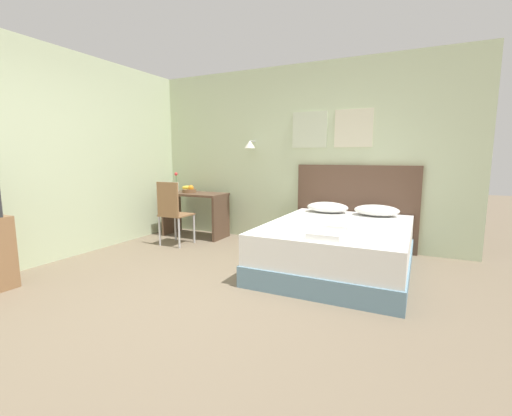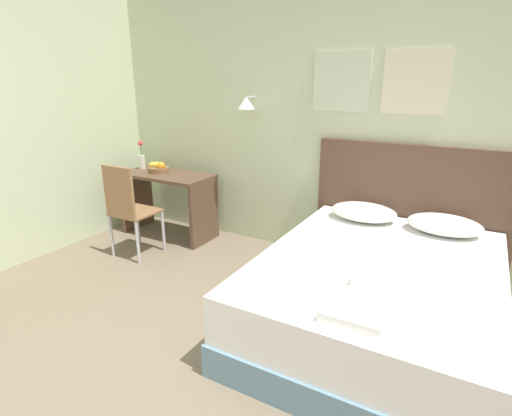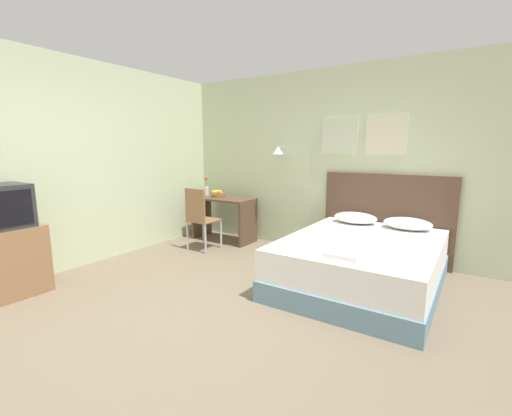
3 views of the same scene
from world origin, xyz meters
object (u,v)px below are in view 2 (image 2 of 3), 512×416
(headboard, at_px, (408,211))
(fruit_bowl, at_px, (159,168))
(folded_towel_near_foot, at_px, (379,276))
(desk, at_px, (168,193))
(folded_towel_mid_bed, at_px, (356,311))
(flower_vase, at_px, (142,159))
(desk_chair, at_px, (127,205))
(pillow_right, at_px, (444,225))
(bed, at_px, (376,295))
(pillow_left, at_px, (364,212))

(headboard, height_order, fruit_bowl, headboard)
(headboard, relative_size, folded_towel_near_foot, 5.66)
(desk, bearing_deg, folded_towel_mid_bed, -29.50)
(fruit_bowl, relative_size, flower_vase, 0.80)
(headboard, xyz_separation_m, folded_towel_near_foot, (0.06, -1.34, -0.02))
(desk, relative_size, desk_chair, 1.09)
(pillow_right, distance_m, folded_towel_mid_bed, 1.54)
(headboard, relative_size, desk, 1.63)
(bed, distance_m, fruit_bowl, 2.77)
(fruit_bowl, bearing_deg, headboard, 7.15)
(folded_towel_mid_bed, xyz_separation_m, flower_vase, (-2.98, 1.50, 0.27))
(pillow_left, height_order, flower_vase, flower_vase)
(desk_chair, bearing_deg, headboard, 22.49)
(folded_towel_mid_bed, height_order, desk_chair, desk_chair)
(bed, distance_m, flower_vase, 3.08)
(headboard, height_order, folded_towel_near_foot, headboard)
(flower_vase, bearing_deg, desk_chair, -55.83)
(folded_towel_near_foot, bearing_deg, desk, 158.77)
(pillow_left, distance_m, desk_chair, 2.24)
(desk, distance_m, fruit_bowl, 0.30)
(desk_chair, bearing_deg, flower_vase, 124.17)
(desk_chair, height_order, flower_vase, flower_vase)
(headboard, relative_size, pillow_left, 2.96)
(desk_chair, relative_size, flower_vase, 2.91)
(pillow_left, relative_size, desk, 0.55)
(folded_towel_near_foot, bearing_deg, pillow_right, 76.04)
(pillow_right, relative_size, desk, 0.55)
(folded_towel_mid_bed, bearing_deg, pillow_right, 79.73)
(bed, bearing_deg, fruit_bowl, 164.92)
(folded_towel_near_foot, bearing_deg, bed, 100.95)
(headboard, height_order, desk, headboard)
(pillow_left, bearing_deg, pillow_right, 0.00)
(pillow_left, height_order, fruit_bowl, fruit_bowl)
(pillow_right, relative_size, desk_chair, 0.60)
(bed, bearing_deg, pillow_right, 67.02)
(desk, bearing_deg, desk_chair, -83.85)
(pillow_left, bearing_deg, folded_towel_mid_bed, -76.18)
(folded_towel_mid_bed, xyz_separation_m, fruit_bowl, (-2.68, 1.46, 0.20))
(headboard, xyz_separation_m, pillow_left, (-0.32, -0.28, 0.02))
(headboard, xyz_separation_m, desk_chair, (-2.44, -1.01, -0.05))
(bed, height_order, folded_towel_mid_bed, folded_towel_mid_bed)
(bed, bearing_deg, desk_chair, 179.30)
(bed, xyz_separation_m, desk, (-2.51, 0.70, 0.23))
(pillow_left, relative_size, folded_towel_near_foot, 1.91)
(headboard, relative_size, flower_vase, 5.17)
(folded_towel_near_foot, bearing_deg, desk_chair, 172.41)
(pillow_right, bearing_deg, headboard, 139.55)
(desk, bearing_deg, bed, -15.48)
(pillow_left, xyz_separation_m, desk_chair, (-2.12, -0.73, -0.07))
(folded_towel_mid_bed, relative_size, flower_vase, 0.97)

